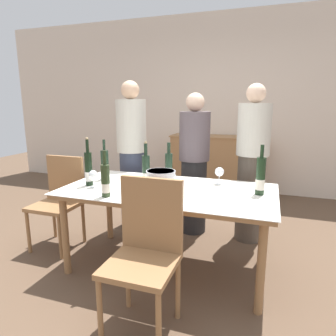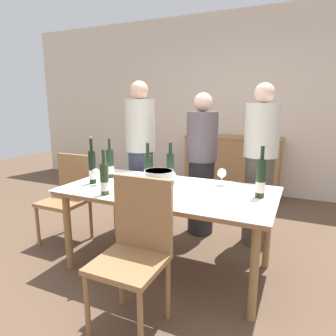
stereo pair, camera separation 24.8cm
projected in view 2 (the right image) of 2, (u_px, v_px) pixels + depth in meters
The scene contains 19 objects.
ground_plane at pixel (168, 267), 2.67m from camera, with size 12.00×12.00×0.00m, color brown.
back_wall at pixel (238, 105), 4.74m from camera, with size 8.00×0.10×2.80m.
sideboard_cabinet at pixel (232, 166), 4.68m from camera, with size 1.45×0.46×0.93m.
dining_table at pixel (168, 197), 2.53m from camera, with size 1.76×0.92×0.72m.
ice_bucket at pixel (159, 182), 2.34m from camera, with size 0.23×0.23×0.19m.
wine_bottle_0 at pixel (92, 168), 2.67m from camera, with size 0.06×0.06×0.42m.
wine_bottle_1 at pixel (110, 164), 2.88m from camera, with size 0.07×0.07×0.38m.
wine_bottle_2 at pixel (261, 179), 2.27m from camera, with size 0.07×0.07×0.40m.
wine_bottle_3 at pixel (148, 170), 2.64m from camera, with size 0.07×0.07×0.38m.
wine_bottle_4 at pixel (104, 180), 2.34m from camera, with size 0.07×0.07×0.36m.
wine_bottle_5 at pixel (170, 170), 2.62m from camera, with size 0.07×0.07×0.38m.
wine_glass_0 at pixel (222, 174), 2.60m from camera, with size 0.08×0.08×0.15m.
wine_glass_1 at pixel (172, 176), 2.51m from camera, with size 0.07×0.07×0.15m.
wine_glass_2 at pixel (96, 173), 2.61m from camera, with size 0.07×0.07×0.15m.
chair_near_front at pixel (136, 244), 1.91m from camera, with size 0.42×0.42×0.97m.
chair_left_end at pixel (69, 192), 3.12m from camera, with size 0.42×0.42×0.91m.
person_host at pixel (141, 156), 3.43m from camera, with size 0.33×0.33×1.67m.
person_guest_left at pixel (202, 166), 3.24m from camera, with size 0.33×0.33×1.54m.
person_guest_right at pixel (260, 167), 2.97m from camera, with size 0.33×0.33×1.62m.
Camera 2 is at (1.01, -2.20, 1.44)m, focal length 32.00 mm.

